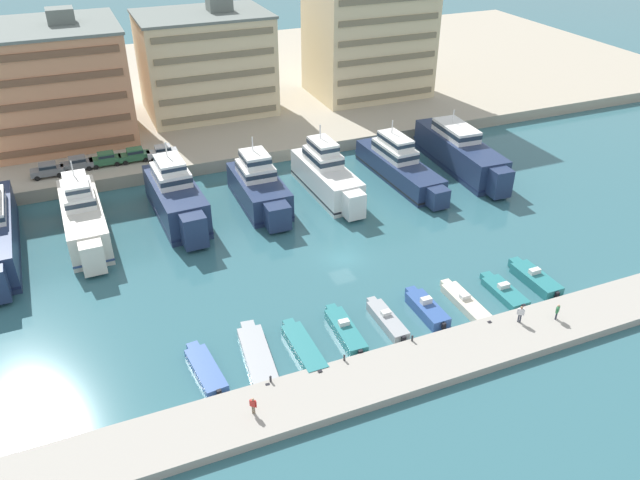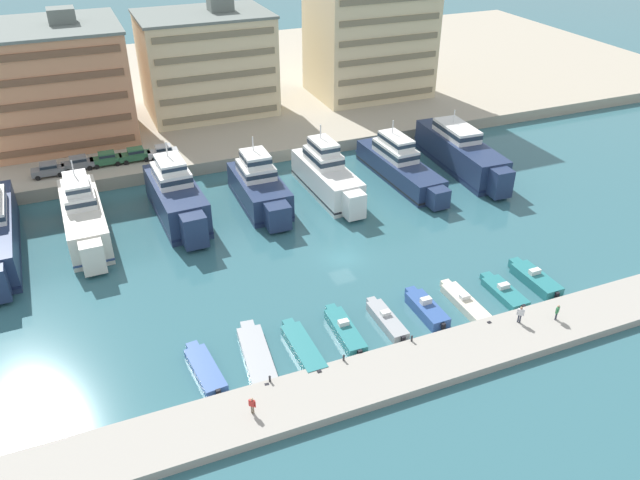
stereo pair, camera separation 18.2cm
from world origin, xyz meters
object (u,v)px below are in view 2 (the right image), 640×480
object	(u,v)px
motorboat_grey_left	(257,355)
pedestrian_mid_deck	(252,404)
yacht_ivory_left	(84,216)
car_green_mid_left	(106,158)
yacht_white_center	(327,175)
motorboat_teal_center_left	(344,330)
yacht_navy_center_right	(400,165)
motorboat_grey_center	(386,320)
pedestrian_far_side	(520,313)
motorboat_teal_mid_left	(303,348)
yacht_navy_mid_right	(461,152)
motorboat_teal_far_right	(535,279)
pedestrian_near_edge	(557,311)
car_green_center_left	(135,154)
motorboat_blue_far_left	(205,369)
motorboat_blue_center_right	(426,309)
motorboat_teal_right	(504,292)
car_grey_left	(78,163)
car_silver_center	(163,151)
motorboat_cream_mid_right	(466,304)
car_grey_far_left	(48,169)
yacht_navy_mid_left	(177,197)
yacht_navy_center_left	(260,187)

from	to	relation	value
motorboat_grey_left	pedestrian_mid_deck	distance (m)	7.20
yacht_ivory_left	car_green_mid_left	distance (m)	15.69
yacht_white_center	motorboat_teal_center_left	distance (m)	28.43
motorboat_teal_center_left	yacht_navy_center_right	bearing A→B (deg)	53.07
motorboat_grey_center	pedestrian_far_side	bearing A→B (deg)	-26.05
motorboat_teal_mid_left	yacht_navy_mid_right	bearing A→B (deg)	38.87
motorboat_teal_far_right	motorboat_teal_center_left	bearing A→B (deg)	-179.96
pedestrian_near_edge	car_green_center_left	bearing A→B (deg)	122.13
yacht_white_center	pedestrian_far_side	distance (m)	32.50
motorboat_blue_far_left	motorboat_blue_center_right	size ratio (longest dim) A/B	1.10
yacht_navy_center_right	motorboat_teal_center_left	size ratio (longest dim) A/B	2.71
motorboat_teal_right	motorboat_teal_far_right	world-z (taller)	motorboat_teal_far_right
motorboat_teal_right	car_grey_left	bearing A→B (deg)	130.54
motorboat_teal_far_right	car_silver_center	size ratio (longest dim) A/B	1.66
motorboat_grey_center	car_green_center_left	size ratio (longest dim) A/B	1.61
yacht_navy_center_right	motorboat_cream_mid_right	xyz separation A→B (m)	(-7.66, -27.52, -1.63)
motorboat_blue_center_right	motorboat_grey_center	bearing A→B (deg)	179.06
yacht_ivory_left	car_green_center_left	world-z (taller)	yacht_ivory_left
motorboat_grey_left	motorboat_teal_far_right	bearing A→B (deg)	-0.06
motorboat_blue_center_right	car_grey_far_left	bearing A→B (deg)	127.14
motorboat_teal_far_right	car_green_mid_left	xyz separation A→B (m)	(-37.15, 42.47, 2.16)
motorboat_grey_center	yacht_navy_mid_right	bearing A→B (deg)	46.46
motorboat_blue_center_right	pedestrian_far_side	world-z (taller)	pedestrian_far_side
motorboat_teal_mid_left	pedestrian_near_edge	distance (m)	23.44
yacht_navy_center_right	motorboat_cream_mid_right	world-z (taller)	yacht_navy_center_right
motorboat_blue_far_left	car_silver_center	xyz separation A→B (m)	(4.37, 41.93, 2.34)
yacht_navy_center_right	motorboat_teal_mid_left	size ratio (longest dim) A/B	2.55
car_silver_center	motorboat_grey_center	bearing A→B (deg)	-73.15
yacht_ivory_left	car_grey_left	distance (m)	15.09
motorboat_teal_mid_left	motorboat_teal_right	bearing A→B (deg)	0.68
car_silver_center	motorboat_teal_far_right	bearing A→B (deg)	-54.70
motorboat_grey_center	car_grey_left	xyz separation A→B (m)	(-23.83, 42.49, 2.26)
motorboat_teal_center_left	car_green_mid_left	distance (m)	45.44
pedestrian_near_edge	pedestrian_mid_deck	world-z (taller)	pedestrian_near_edge
motorboat_teal_mid_left	car_green_mid_left	world-z (taller)	car_green_mid_left
yacht_navy_mid_right	motorboat_teal_mid_left	xyz separation A→B (m)	(-33.90, -27.32, -2.00)
yacht_navy_mid_left	yacht_navy_center_left	xyz separation A→B (m)	(10.13, -0.48, -0.38)
motorboat_blue_far_left	car_silver_center	world-z (taller)	car_silver_center
pedestrian_near_edge	motorboat_cream_mid_right	bearing A→B (deg)	136.69
motorboat_grey_center	car_green_mid_left	world-z (taller)	car_green_mid_left
pedestrian_far_side	yacht_white_center	bearing A→B (deg)	99.66
yacht_ivory_left	motorboat_grey_left	xyz separation A→B (m)	(11.76, -27.30, -2.12)
yacht_navy_mid_left	motorboat_blue_far_left	world-z (taller)	yacht_navy_mid_left
motorboat_grey_left	car_green_mid_left	world-z (taller)	car_green_mid_left
motorboat_teal_mid_left	pedestrian_far_side	size ratio (longest dim) A/B	4.39
pedestrian_mid_deck	motorboat_grey_left	bearing A→B (deg)	70.52
yacht_ivory_left	car_grey_left	world-z (taller)	yacht_ivory_left
motorboat_teal_far_right	pedestrian_mid_deck	xyz separation A→B (m)	(-31.86, -6.63, 1.18)
motorboat_teal_right	car_green_mid_left	xyz separation A→B (m)	(-33.04, 42.95, 2.32)
motorboat_cream_mid_right	motorboat_teal_right	bearing A→B (deg)	3.08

